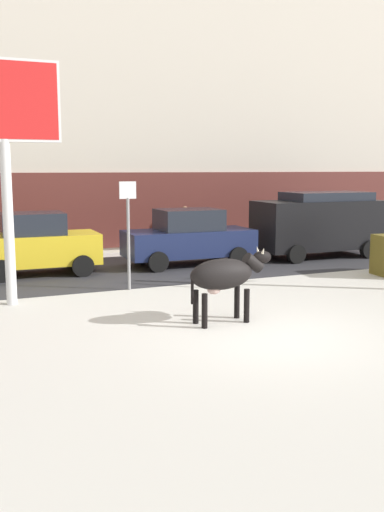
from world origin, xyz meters
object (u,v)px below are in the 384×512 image
(car_yellow_hatchback, at_px, (37,244))
(pedestrian_near_billboard, at_px, (298,223))
(cow_black, at_px, (225,275))
(street_sign, at_px, (128,226))
(car_navy_sedan, at_px, (189,238))
(pedestrian_by_cars, at_px, (185,228))
(billboard, at_px, (3,116))
(car_black_van, at_px, (319,222))

(car_yellow_hatchback, xyz_separation_m, pedestrian_near_billboard, (11.00, 2.76, -0.05))
(cow_black, distance_m, pedestrian_near_billboard, 12.81)
(cow_black, xyz_separation_m, car_yellow_hatchback, (-2.74, 7.03, -0.07))
(cow_black, height_order, street_sign, street_sign)
(car_navy_sedan, relative_size, pedestrian_by_cars, 2.45)
(car_navy_sedan, xyz_separation_m, street_sign, (-2.94, -2.98, 0.76))
(cow_black, xyz_separation_m, pedestrian_near_billboard, (8.27, 9.78, -0.11))
(cow_black, bearing_deg, pedestrian_by_cars, 72.14)
(billboard, relative_size, street_sign, 1.97)
(car_black_van, relative_size, pedestrian_near_billboard, 2.68)
(billboard, distance_m, pedestrian_near_billboard, 14.15)
(billboard, xyz_separation_m, pedestrian_near_billboard, (12.13, 6.41, -3.43))
(car_yellow_hatchback, height_order, car_black_van, car_black_van)
(car_yellow_hatchback, relative_size, car_black_van, 0.76)
(cow_black, xyz_separation_m, street_sign, (-0.86, 3.87, 0.68))
(car_black_van, bearing_deg, car_navy_sedan, 177.33)
(car_yellow_hatchback, xyz_separation_m, street_sign, (1.87, -3.15, 0.74))
(car_navy_sedan, distance_m, pedestrian_by_cars, 3.13)
(pedestrian_near_billboard, relative_size, street_sign, 0.61)
(pedestrian_near_billboard, bearing_deg, car_yellow_hatchback, -165.93)
(pedestrian_by_cars, relative_size, street_sign, 0.61)
(car_yellow_hatchback, relative_size, car_navy_sedan, 0.83)
(car_navy_sedan, height_order, pedestrian_near_billboard, car_navy_sedan)
(cow_black, distance_m, car_black_van, 9.66)
(car_yellow_hatchback, relative_size, pedestrian_by_cars, 2.04)
(car_navy_sedan, bearing_deg, street_sign, -134.67)
(pedestrian_near_billboard, distance_m, street_sign, 10.91)
(cow_black, bearing_deg, car_navy_sedan, 73.11)
(car_yellow_hatchback, height_order, pedestrian_by_cars, car_yellow_hatchback)
(pedestrian_near_billboard, bearing_deg, cow_black, -130.20)
(car_yellow_hatchback, bearing_deg, car_navy_sedan, -2.12)
(cow_black, relative_size, car_yellow_hatchback, 0.54)
(cow_black, bearing_deg, billboard, 138.92)
(billboard, distance_m, car_black_van, 11.78)
(car_black_van, height_order, pedestrian_near_billboard, car_black_van)
(car_yellow_hatchback, xyz_separation_m, pedestrian_by_cars, (5.89, 2.76, -0.05))
(billboard, height_order, pedestrian_near_billboard, billboard)
(car_navy_sedan, distance_m, street_sign, 4.25)
(pedestrian_by_cars, height_order, street_sign, street_sign)
(street_sign, bearing_deg, car_navy_sedan, 45.33)
(car_black_van, bearing_deg, cow_black, -136.73)
(billboard, xyz_separation_m, car_navy_sedan, (5.95, 3.48, -3.41))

